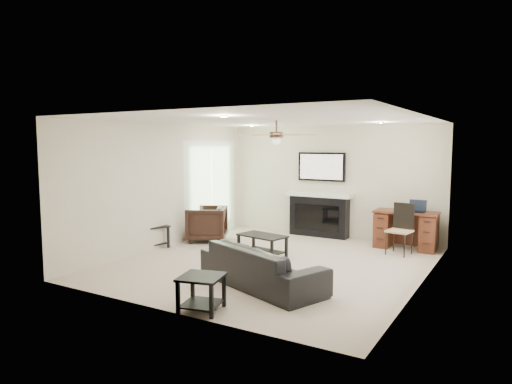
# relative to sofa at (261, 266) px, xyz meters

# --- Properties ---
(room_shell) EXTENTS (5.50, 5.54, 2.52)m
(room_shell) POSITION_rel_sofa_xyz_m (-0.30, 1.34, 1.38)
(room_shell) COLOR #C0AC9A
(room_shell) RESTS_ON ground
(sofa) EXTENTS (2.24, 1.51, 0.61)m
(sofa) POSITION_rel_sofa_xyz_m (0.00, 0.00, 0.00)
(sofa) COLOR black
(sofa) RESTS_ON ground
(armchair) EXTENTS (1.11, 1.10, 0.76)m
(armchair) POSITION_rel_sofa_xyz_m (-2.60, 2.15, 0.07)
(armchair) COLOR black
(armchair) RESTS_ON ground
(coffee_table) EXTENTS (0.98, 0.67, 0.40)m
(coffee_table) POSITION_rel_sofa_xyz_m (-0.90, 1.60, -0.10)
(coffee_table) COLOR black
(coffee_table) RESTS_ON ground
(end_table_near) EXTENTS (0.63, 0.63, 0.45)m
(end_table_near) POSITION_rel_sofa_xyz_m (-0.15, -1.25, -0.08)
(end_table_near) COLOR black
(end_table_near) RESTS_ON ground
(end_table_left) EXTENTS (0.64, 0.64, 0.45)m
(end_table_left) POSITION_rel_sofa_xyz_m (-3.15, 1.10, -0.08)
(end_table_left) COLOR black
(end_table_left) RESTS_ON ground
(fireplace_unit) EXTENTS (1.52, 0.34, 1.91)m
(fireplace_unit) POSITION_rel_sofa_xyz_m (-0.70, 3.84, 0.65)
(fireplace_unit) COLOR black
(fireplace_unit) RESTS_ON ground
(desk) EXTENTS (1.22, 0.56, 0.76)m
(desk) POSITION_rel_sofa_xyz_m (1.28, 3.56, 0.08)
(desk) COLOR #3D150F
(desk) RESTS_ON ground
(desk_chair) EXTENTS (0.49, 0.50, 0.97)m
(desk_chair) POSITION_rel_sofa_xyz_m (1.28, 3.01, 0.18)
(desk_chair) COLOR black
(desk_chair) RESTS_ON ground
(laptop) EXTENTS (0.33, 0.24, 0.23)m
(laptop) POSITION_rel_sofa_xyz_m (1.48, 3.54, 0.57)
(laptop) COLOR black
(laptop) RESTS_ON desk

